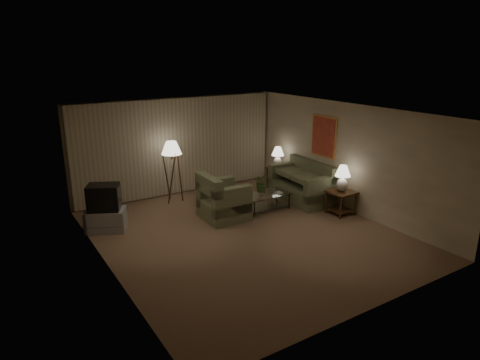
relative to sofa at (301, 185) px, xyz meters
The scene contains 16 objects.
ground 2.76m from the sofa, 156.63° to the right, with size 7.00×7.00×0.00m, color brown.
room_shell 2.84m from the sofa, behind, with size 6.04×7.02×2.72m.
sofa is the anchor object (origin of this frame).
armchair 2.43m from the sofa, behind, with size 1.10×1.05×0.88m.
side_table_near 1.36m from the sofa, 83.66° to the right, with size 0.61×0.61×0.60m.
side_table_far 1.26m from the sofa, 83.16° to the left, with size 0.56×0.47×0.60m.
table_lamp_near 1.47m from the sofa, 83.66° to the right, with size 0.38×0.38×0.66m.
table_lamp_far 1.37m from the sofa, 83.16° to the left, with size 0.36×0.36×0.62m.
coffee_table 1.23m from the sofa, behind, with size 1.22×0.66×0.41m.
tv_cabinet 5.11m from the sofa, behind, with size 1.02×0.87×0.50m, color #969698.
crt_tv 5.12m from the sofa, behind, with size 0.83×0.74×0.58m, color black.
floor_lamp 3.47m from the sofa, 149.49° to the left, with size 0.53×0.53×1.64m.
ottoman 2.39m from the sofa, 159.01° to the left, with size 0.64×0.64×0.43m, color #A65438.
vase 1.38m from the sofa, behind, with size 0.14×0.14×0.14m, color white.
flowers 1.42m from the sofa, behind, with size 0.42×0.37×0.47m, color #43692E.
book 0.99m from the sofa, 168.35° to the right, with size 0.16×0.21×0.02m, color olive.
Camera 1 is at (-4.77, -7.34, 3.93)m, focal length 32.00 mm.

